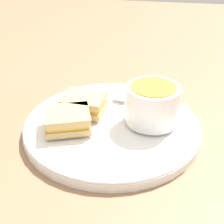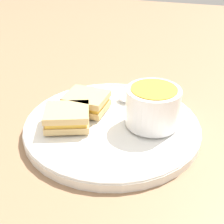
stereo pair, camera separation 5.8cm
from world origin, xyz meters
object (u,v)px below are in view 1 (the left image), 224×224
at_px(soup_bowl, 152,104).
at_px(sandwich_half_near, 84,103).
at_px(sandwich_half_far, 67,120).
at_px(spoon, 123,99).

distance_m(soup_bowl, sandwich_half_near, 0.14).
bearing_deg(soup_bowl, sandwich_half_far, 19.65).
bearing_deg(sandwich_half_far, spoon, -124.79).
bearing_deg(spoon, sandwich_half_far, 84.61).
height_order(soup_bowl, spoon, soup_bowl).
distance_m(sandwich_half_near, sandwich_half_far, 0.07).
height_order(soup_bowl, sandwich_half_near, soup_bowl).
bearing_deg(sandwich_half_near, spoon, -142.34).
bearing_deg(spoon, sandwich_half_near, 67.06).
bearing_deg(soup_bowl, sandwich_half_near, -5.18).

